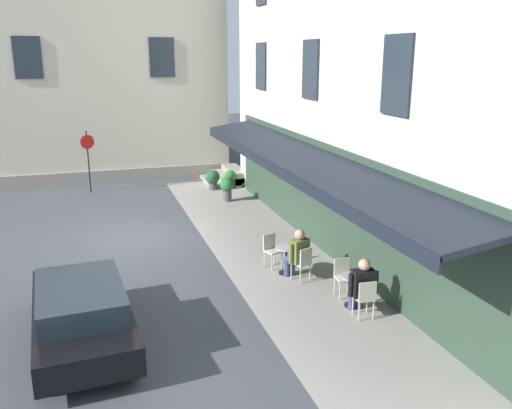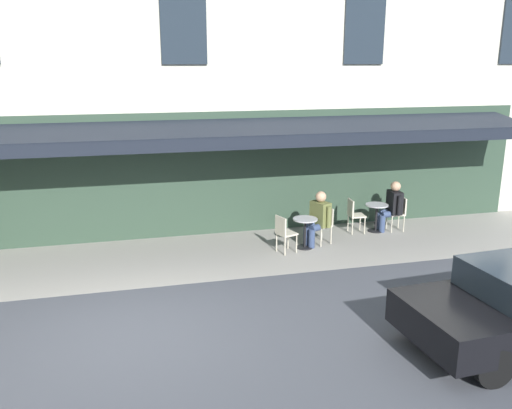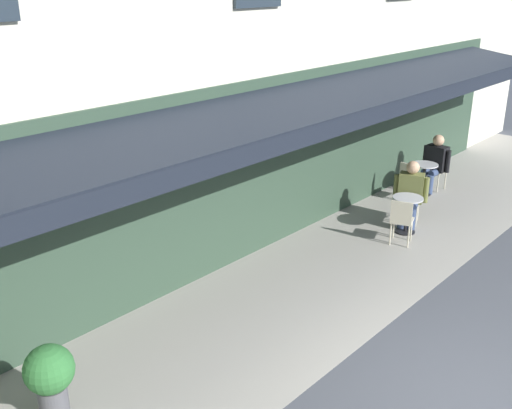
{
  "view_description": "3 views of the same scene",
  "coord_description": "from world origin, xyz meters",
  "px_view_note": "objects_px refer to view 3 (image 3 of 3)",
  "views": [
    {
      "loc": [
        -16.71,
        1.51,
        5.63
      ],
      "look_at": [
        -2.17,
        -3.12,
        1.37
      ],
      "focal_mm": 37.81,
      "sensor_mm": 36.0,
      "label": 1
    },
    {
      "loc": [
        -0.17,
        8.32,
        4.41
      ],
      "look_at": [
        -2.94,
        -2.92,
        1.28
      ],
      "focal_mm": 37.21,
      "sensor_mm": 36.0,
      "label": 2
    },
    {
      "loc": [
        5.96,
        1.8,
        4.83
      ],
      "look_at": [
        -0.89,
        -4.32,
        1.3
      ],
      "focal_mm": 41.87,
      "sensor_mm": 36.0,
      "label": 3
    }
  ],
  "objects_px": {
    "cafe_chair_cream_by_window": "(409,178)",
    "cafe_table_mid_terrace": "(407,209)",
    "cafe_chair_cream_under_awning": "(439,167)",
    "seated_patron_in_black": "(435,162)",
    "cafe_table_near_entrance": "(424,175)",
    "potted_plant_by_steps": "(50,376)",
    "cafe_chair_cream_corner_right": "(411,196)",
    "seated_companion_in_olive": "(410,192)",
    "cafe_chair_cream_back_row": "(402,218)"
  },
  "relations": [
    {
      "from": "cafe_chair_cream_under_awning",
      "to": "seated_patron_in_black",
      "type": "relative_size",
      "value": 0.67
    },
    {
      "from": "cafe_chair_cream_under_awning",
      "to": "seated_patron_in_black",
      "type": "height_order",
      "value": "seated_patron_in_black"
    },
    {
      "from": "cafe_chair_cream_back_row",
      "to": "seated_patron_in_black",
      "type": "relative_size",
      "value": 0.67
    },
    {
      "from": "cafe_table_near_entrance",
      "to": "cafe_chair_cream_back_row",
      "type": "xyz_separation_m",
      "value": [
        2.88,
        1.0,
        0.06
      ]
    },
    {
      "from": "potted_plant_by_steps",
      "to": "cafe_table_mid_terrace",
      "type": "bearing_deg",
      "value": 177.11
    },
    {
      "from": "cafe_chair_cream_by_window",
      "to": "cafe_chair_cream_back_row",
      "type": "distance_m",
      "value": 2.48
    },
    {
      "from": "cafe_table_mid_terrace",
      "to": "cafe_chair_cream_back_row",
      "type": "xyz_separation_m",
      "value": [
        0.6,
        0.21,
        0.06
      ]
    },
    {
      "from": "cafe_chair_cream_by_window",
      "to": "cafe_table_mid_terrace",
      "type": "relative_size",
      "value": 1.21
    },
    {
      "from": "cafe_chair_cream_corner_right",
      "to": "cafe_chair_cream_under_awning",
      "type": "bearing_deg",
      "value": -167.74
    },
    {
      "from": "seated_patron_in_black",
      "to": "cafe_chair_cream_back_row",
      "type": "bearing_deg",
      "value": 16.38
    },
    {
      "from": "cafe_table_mid_terrace",
      "to": "potted_plant_by_steps",
      "type": "relative_size",
      "value": 0.77
    },
    {
      "from": "cafe_chair_cream_back_row",
      "to": "potted_plant_by_steps",
      "type": "distance_m",
      "value": 7.02
    },
    {
      "from": "cafe_chair_cream_corner_right",
      "to": "seated_patron_in_black",
      "type": "distance_m",
      "value": 2.18
    },
    {
      "from": "cafe_chair_cream_by_window",
      "to": "seated_companion_in_olive",
      "type": "bearing_deg",
      "value": 28.28
    },
    {
      "from": "seated_patron_in_black",
      "to": "cafe_table_mid_terrace",
      "type": "bearing_deg",
      "value": 15.76
    },
    {
      "from": "cafe_chair_cream_under_awning",
      "to": "cafe_table_mid_terrace",
      "type": "bearing_deg",
      "value": 14.31
    },
    {
      "from": "cafe_table_near_entrance",
      "to": "cafe_chair_cream_under_awning",
      "type": "distance_m",
      "value": 0.63
    },
    {
      "from": "cafe_table_mid_terrace",
      "to": "seated_companion_in_olive",
      "type": "distance_m",
      "value": 0.47
    },
    {
      "from": "cafe_table_near_entrance",
      "to": "seated_companion_in_olive",
      "type": "height_order",
      "value": "seated_companion_in_olive"
    },
    {
      "from": "seated_companion_in_olive",
      "to": "cafe_chair_cream_under_awning",
      "type": "bearing_deg",
      "value": -166.92
    },
    {
      "from": "seated_companion_in_olive",
      "to": "cafe_chair_cream_back_row",
      "type": "bearing_deg",
      "value": 20.3
    },
    {
      "from": "seated_patron_in_black",
      "to": "cafe_table_near_entrance",
      "type": "bearing_deg",
      "value": -4.6
    },
    {
      "from": "cafe_chair_cream_back_row",
      "to": "potted_plant_by_steps",
      "type": "bearing_deg",
      "value": -4.83
    },
    {
      "from": "cafe_chair_cream_back_row",
      "to": "cafe_chair_cream_corner_right",
      "type": "xyz_separation_m",
      "value": [
        -1.18,
        -0.44,
        0.0
      ]
    },
    {
      "from": "cafe_chair_cream_under_awning",
      "to": "potted_plant_by_steps",
      "type": "distance_m",
      "value": 10.51
    },
    {
      "from": "cafe_chair_cream_corner_right",
      "to": "seated_companion_in_olive",
      "type": "height_order",
      "value": "seated_companion_in_olive"
    },
    {
      "from": "cafe_chair_cream_by_window",
      "to": "seated_companion_in_olive",
      "type": "relative_size",
      "value": 0.67
    },
    {
      "from": "seated_patron_in_black",
      "to": "cafe_chair_cream_under_awning",
      "type": "bearing_deg",
      "value": 175.4
    },
    {
      "from": "cafe_table_mid_terrace",
      "to": "potted_plant_by_steps",
      "type": "xyz_separation_m",
      "value": [
        7.59,
        -0.38,
        0.09
      ]
    },
    {
      "from": "cafe_table_near_entrance",
      "to": "potted_plant_by_steps",
      "type": "relative_size",
      "value": 0.77
    },
    {
      "from": "seated_companion_in_olive",
      "to": "cafe_table_mid_terrace",
      "type": "bearing_deg",
      "value": 22.05
    },
    {
      "from": "seated_companion_in_olive",
      "to": "potted_plant_by_steps",
      "type": "distance_m",
      "value": 7.98
    },
    {
      "from": "cafe_chair_cream_by_window",
      "to": "seated_companion_in_olive",
      "type": "xyz_separation_m",
      "value": [
        1.26,
        0.68,
        0.17
      ]
    },
    {
      "from": "cafe_table_mid_terrace",
      "to": "potted_plant_by_steps",
      "type": "distance_m",
      "value": 7.6
    },
    {
      "from": "cafe_chair_cream_by_window",
      "to": "cafe_chair_cream_under_awning",
      "type": "bearing_deg",
      "value": 175.74
    },
    {
      "from": "cafe_chair_cream_by_window",
      "to": "potted_plant_by_steps",
      "type": "relative_size",
      "value": 0.94
    },
    {
      "from": "cafe_chair_cream_by_window",
      "to": "seated_companion_in_olive",
      "type": "distance_m",
      "value": 1.45
    },
    {
      "from": "cafe_chair_cream_by_window",
      "to": "cafe_chair_cream_corner_right",
      "type": "distance_m",
      "value": 1.22
    },
    {
      "from": "cafe_chair_cream_back_row",
      "to": "seated_companion_in_olive",
      "type": "xyz_separation_m",
      "value": [
        -0.98,
        -0.36,
        0.17
      ]
    },
    {
      "from": "cafe_table_near_entrance",
      "to": "seated_patron_in_black",
      "type": "xyz_separation_m",
      "value": [
        -0.41,
        0.03,
        0.23
      ]
    },
    {
      "from": "seated_patron_in_black",
      "to": "seated_companion_in_olive",
      "type": "relative_size",
      "value": 1.0
    },
    {
      "from": "cafe_chair_cream_under_awning",
      "to": "cafe_chair_cream_by_window",
      "type": "height_order",
      "value": "same"
    },
    {
      "from": "cafe_chair_cream_under_awning",
      "to": "cafe_chair_cream_corner_right",
      "type": "relative_size",
      "value": 1.0
    },
    {
      "from": "cafe_chair_cream_corner_right",
      "to": "cafe_table_mid_terrace",
      "type": "bearing_deg",
      "value": 22.05
    },
    {
      "from": "cafe_chair_cream_under_awning",
      "to": "potted_plant_by_steps",
      "type": "relative_size",
      "value": 0.94
    },
    {
      "from": "seated_companion_in_olive",
      "to": "cafe_table_near_entrance",
      "type": "bearing_deg",
      "value": -161.41
    },
    {
      "from": "cafe_table_near_entrance",
      "to": "cafe_chair_cream_corner_right",
      "type": "bearing_deg",
      "value": 18.17
    },
    {
      "from": "cafe_table_near_entrance",
      "to": "cafe_table_mid_terrace",
      "type": "distance_m",
      "value": 2.41
    },
    {
      "from": "cafe_chair_cream_back_row",
      "to": "seated_patron_in_black",
      "type": "xyz_separation_m",
      "value": [
        -3.29,
        -0.97,
        0.17
      ]
    },
    {
      "from": "cafe_chair_cream_back_row",
      "to": "potted_plant_by_steps",
      "type": "height_order",
      "value": "potted_plant_by_steps"
    }
  ]
}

